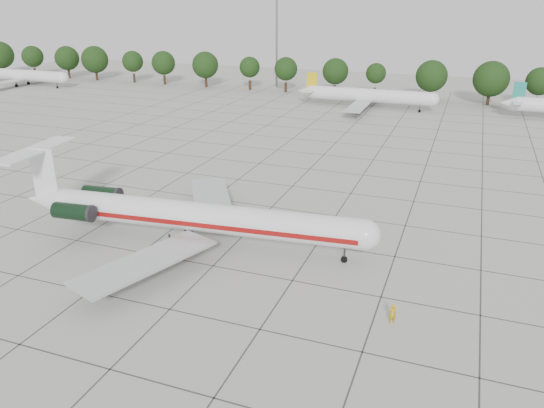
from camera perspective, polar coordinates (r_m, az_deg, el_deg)
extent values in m
plane|color=#A5A59E|center=(57.68, -2.82, -3.13)|extent=(260.00, 260.00, 0.00)
cube|color=#383838|center=(70.65, 1.96, 1.67)|extent=(170.00, 170.00, 0.02)
cylinder|color=silver|center=(54.00, -7.43, -1.42)|extent=(32.63, 6.11, 2.98)
sphere|color=silver|center=(50.48, 9.96, -3.28)|extent=(2.98, 2.98, 2.98)
cone|color=silver|center=(63.06, -23.21, 0.39)|extent=(4.78, 3.40, 2.98)
cube|color=maroon|center=(55.37, -6.84, -1.05)|extent=(31.45, 3.11, 0.50)
cube|color=maroon|center=(52.82, -8.02, -2.27)|extent=(31.45, 3.11, 0.50)
cube|color=#B7BABC|center=(62.22, -6.52, 0.60)|extent=(10.46, 13.77, 0.27)
cube|color=#B7BABC|center=(48.82, -13.40, -6.07)|extent=(8.42, 14.15, 0.27)
cube|color=black|center=(61.44, -18.11, 0.83)|extent=(2.09, 1.36, 0.23)
cylinder|color=black|center=(61.93, -17.81, 1.03)|extent=(4.48, 2.13, 1.71)
cube|color=black|center=(58.33, -20.21, -0.56)|extent=(2.09, 1.36, 0.23)
cylinder|color=black|center=(57.86, -20.55, -0.78)|extent=(4.48, 2.13, 1.71)
cube|color=silver|center=(61.81, -23.31, 3.08)|extent=(2.90, 0.53, 5.42)
cube|color=silver|center=(61.51, -24.12, 5.34)|extent=(3.74, 11.04, 0.20)
cylinder|color=black|center=(51.63, 7.80, -5.39)|extent=(0.20, 0.20, 1.71)
cylinder|color=black|center=(51.87, 7.77, -5.93)|extent=(0.65, 0.31, 0.63)
cylinder|color=black|center=(57.76, -8.96, -2.07)|extent=(0.24, 0.24, 1.62)
cylinder|color=black|center=(58.05, -8.92, -2.72)|extent=(0.95, 0.63, 0.90)
cylinder|color=black|center=(53.91, -10.93, -4.00)|extent=(0.24, 0.24, 1.62)
cylinder|color=black|center=(54.22, -10.88, -4.69)|extent=(0.95, 0.63, 0.90)
imported|color=#BD970B|center=(43.43, 12.82, -11.43)|extent=(0.74, 0.68, 1.70)
cylinder|color=silver|center=(167.13, -25.15, 12.43)|extent=(27.20, 3.00, 3.00)
cube|color=#B7BABC|center=(167.99, -25.33, 12.03)|extent=(3.50, 27.20, 0.25)
cylinder|color=black|center=(169.72, -24.73, 11.72)|extent=(0.80, 0.45, 0.80)
cylinder|color=black|center=(166.66, -25.79, 11.40)|extent=(0.80, 0.45, 0.80)
cylinder|color=silver|center=(122.77, 10.43, 11.41)|extent=(27.20, 3.00, 3.00)
cube|color=#B7BABC|center=(123.16, 9.93, 10.91)|extent=(3.50, 27.20, 0.25)
cube|color=gold|center=(125.38, 4.32, 13.11)|extent=(2.40, 0.25, 3.60)
cylinder|color=black|center=(125.54, 10.08, 10.45)|extent=(0.80, 0.45, 0.80)
cylinder|color=black|center=(121.30, 9.68, 10.09)|extent=(0.80, 0.45, 0.80)
cube|color=#1B7C71|center=(122.07, 25.07, 10.95)|extent=(2.40, 0.25, 3.60)
cylinder|color=#332114|center=(196.16, -26.98, 12.71)|extent=(0.70, 0.70, 2.50)
sphere|color=black|center=(195.66, -27.22, 14.08)|extent=(8.44, 8.44, 8.44)
cylinder|color=#332114|center=(186.81, -24.13, 12.83)|extent=(0.70, 0.70, 2.50)
sphere|color=black|center=(186.28, -24.36, 14.26)|extent=(6.44, 6.44, 6.44)
cylinder|color=#332114|center=(177.94, -20.98, 12.91)|extent=(0.70, 0.70, 2.50)
sphere|color=black|center=(177.39, -21.19, 14.42)|extent=(7.14, 7.14, 7.14)
cylinder|color=#332114|center=(171.47, -18.33, 12.95)|extent=(0.70, 0.70, 2.50)
sphere|color=black|center=(170.90, -18.52, 14.52)|extent=(7.79, 7.79, 7.79)
cylinder|color=#332114|center=(163.67, -14.60, 12.97)|extent=(0.70, 0.70, 2.50)
sphere|color=black|center=(163.07, -14.76, 14.62)|extent=(5.94, 5.94, 5.94)
cylinder|color=#332114|center=(158.12, -11.47, 12.94)|extent=(0.70, 0.70, 2.50)
sphere|color=black|center=(157.50, -11.61, 14.65)|extent=(6.57, 6.57, 6.57)
cylinder|color=#332114|center=(151.67, -7.11, 12.84)|extent=(0.70, 0.70, 2.50)
sphere|color=black|center=(151.02, -7.19, 14.62)|extent=(7.15, 7.15, 7.15)
cylinder|color=#332114|center=(146.12, -2.39, 12.65)|extent=(0.70, 0.70, 2.50)
sphere|color=black|center=(145.45, -2.42, 14.50)|extent=(5.43, 5.43, 5.43)
cylinder|color=#332114|center=(142.52, 1.48, 12.43)|extent=(0.70, 0.70, 2.50)
sphere|color=black|center=(141.84, 1.50, 14.33)|extent=(5.99, 5.99, 5.99)
cylinder|color=#332114|center=(138.85, 6.75, 12.05)|extent=(0.70, 0.70, 2.50)
sphere|color=black|center=(138.14, 6.84, 13.99)|extent=(6.50, 6.50, 6.50)
cylinder|color=#332114|center=(136.81, 10.97, 11.66)|extent=(0.70, 0.70, 2.50)
sphere|color=black|center=(136.09, 11.12, 13.63)|extent=(4.93, 4.93, 4.93)
cylinder|color=#332114|center=(135.27, 16.57, 11.06)|extent=(0.70, 0.70, 2.50)
sphere|color=black|center=(134.55, 16.79, 13.04)|extent=(7.40, 7.40, 7.40)
cylinder|color=#332114|center=(135.01, 22.22, 10.34)|extent=(0.70, 0.70, 2.50)
sphere|color=black|center=(134.28, 22.51, 12.32)|extent=(8.08, 8.08, 8.08)
cylinder|color=#332114|center=(135.69, 26.54, 9.73)|extent=(0.70, 0.70, 2.50)
sphere|color=black|center=(134.97, 26.88, 11.69)|extent=(6.17, 6.17, 6.17)
cylinder|color=slate|center=(149.43, 0.50, 17.21)|extent=(0.56, 0.56, 25.00)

